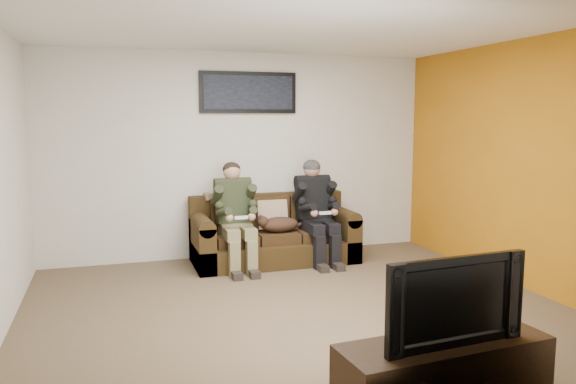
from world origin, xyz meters
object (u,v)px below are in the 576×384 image
object	(u,v)px
sofa	(273,236)
cat	(278,224)
person_right	(316,206)
framed_poster	(248,92)
tv_stand	(444,374)
person_left	(235,210)
television	(447,297)

from	to	relation	value
sofa	cat	size ratio (longest dim) A/B	3.03
person_right	framed_poster	xyz separation A→B (m)	(-0.71, 0.56, 1.40)
person_right	tv_stand	size ratio (longest dim) A/B	0.93
cat	framed_poster	world-z (taller)	framed_poster
person_left	cat	size ratio (longest dim) A/B	1.91
person_right	cat	size ratio (longest dim) A/B	1.92
person_left	framed_poster	world-z (taller)	framed_poster
framed_poster	television	distance (m)	4.40
cat	framed_poster	bearing A→B (deg)	109.69
person_right	television	xyz separation A→B (m)	(-0.51, -3.61, 0.01)
person_right	television	size ratio (longest dim) A/B	1.31
framed_poster	tv_stand	distance (m)	4.58
television	tv_stand	bearing A→B (deg)	85.69
person_left	framed_poster	xyz separation A→B (m)	(0.31, 0.56, 1.40)
sofa	television	world-z (taller)	television
sofa	person_right	bearing A→B (deg)	-17.92
cat	person_left	bearing A→B (deg)	177.18
cat	television	xyz separation A→B (m)	(-0.01, -3.58, 0.21)
sofa	television	size ratio (longest dim) A/B	2.07
framed_poster	television	bearing A→B (deg)	-87.20
person_left	tv_stand	world-z (taller)	person_left
person_left	cat	bearing A→B (deg)	-2.82
framed_poster	television	size ratio (longest dim) A/B	1.30
cat	sofa	bearing A→B (deg)	92.95
person_left	sofa	bearing A→B (deg)	17.96
sofa	person_left	size ratio (longest dim) A/B	1.59
sofa	tv_stand	bearing A→B (deg)	-89.95
sofa	person_right	world-z (taller)	person_right
cat	person_right	bearing A→B (deg)	2.97
person_left	television	distance (m)	3.64
sofa	cat	xyz separation A→B (m)	(0.01, -0.19, 0.19)
person_right	television	bearing A→B (deg)	-98.03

